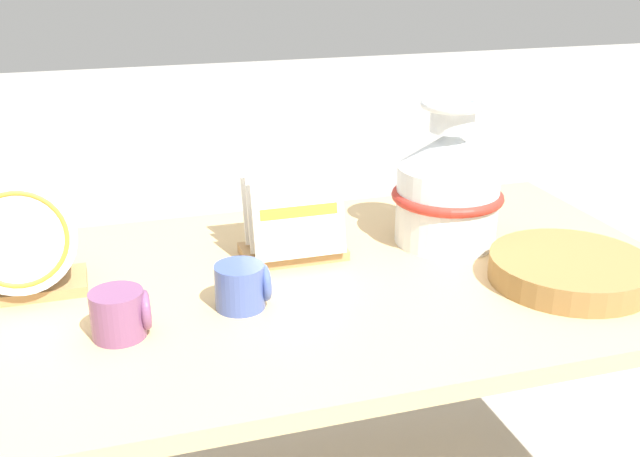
% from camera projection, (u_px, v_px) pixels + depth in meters
% --- Properties ---
extents(display_table, '(1.55, 0.89, 0.64)m').
position_uv_depth(display_table, '(320.00, 303.00, 1.59)').
color(display_table, tan).
rests_on(display_table, ground_plane).
extents(ceramic_vase, '(0.26, 0.26, 0.34)m').
position_uv_depth(ceramic_vase, '(448.00, 184.00, 1.70)').
color(ceramic_vase, silver).
rests_on(ceramic_vase, display_table).
extents(dish_rack_round_plates, '(0.23, 0.16, 0.24)m').
position_uv_depth(dish_rack_round_plates, '(22.00, 245.00, 1.46)').
color(dish_rack_round_plates, tan).
rests_on(dish_rack_round_plates, display_table).
extents(dish_rack_square_plates, '(0.23, 0.16, 0.22)m').
position_uv_depth(dish_rack_square_plates, '(292.00, 224.00, 1.64)').
color(dish_rack_square_plates, tan).
rests_on(dish_rack_square_plates, display_table).
extents(wicker_charger_stack, '(0.33, 0.33, 0.05)m').
position_uv_depth(wicker_charger_stack, '(570.00, 270.00, 1.54)').
color(wicker_charger_stack, olive).
rests_on(wicker_charger_stack, display_table).
extents(mug_plum_glaze, '(0.10, 0.10, 0.09)m').
position_uv_depth(mug_plum_glaze, '(121.00, 314.00, 1.32)').
color(mug_plum_glaze, '#7A4770').
rests_on(mug_plum_glaze, display_table).
extents(mug_cobalt_glaze, '(0.10, 0.10, 0.09)m').
position_uv_depth(mug_cobalt_glaze, '(242.00, 286.00, 1.43)').
color(mug_cobalt_glaze, '#42569E').
rests_on(mug_cobalt_glaze, display_table).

